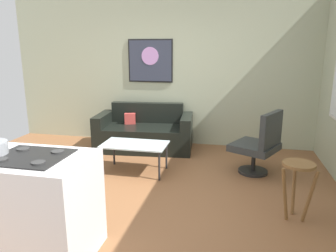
% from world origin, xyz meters
% --- Properties ---
extents(ground, '(6.40, 6.40, 0.04)m').
position_xyz_m(ground, '(0.00, 0.00, -0.02)').
color(ground, brown).
extents(back_wall, '(6.40, 0.05, 2.80)m').
position_xyz_m(back_wall, '(0.00, 2.42, 1.40)').
color(back_wall, '#A6AD8E').
rests_on(back_wall, ground).
extents(couch, '(1.79, 1.00, 0.81)m').
position_xyz_m(couch, '(-0.42, 1.90, 0.29)').
color(couch, black).
rests_on(couch, ground).
extents(coffee_table, '(0.95, 0.55, 0.44)m').
position_xyz_m(coffee_table, '(-0.24, 0.76, 0.40)').
color(coffee_table, silver).
rests_on(coffee_table, ground).
extents(armchair, '(0.81, 0.82, 0.94)m').
position_xyz_m(armchair, '(1.55, 1.07, 0.46)').
color(armchair, black).
rests_on(armchair, ground).
extents(bar_stool, '(0.38, 0.38, 0.64)m').
position_xyz_m(bar_stool, '(1.86, -0.16, 0.50)').
color(bar_stool, brown).
rests_on(bar_stool, ground).
extents(kitchen_counter, '(1.55, 0.71, 0.94)m').
position_xyz_m(kitchen_counter, '(-0.76, -1.28, 0.46)').
color(kitchen_counter, silver).
rests_on(kitchen_counter, ground).
extents(wall_painting, '(0.86, 0.03, 0.80)m').
position_xyz_m(wall_painting, '(-0.43, 2.38, 1.58)').
color(wall_painting, black).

